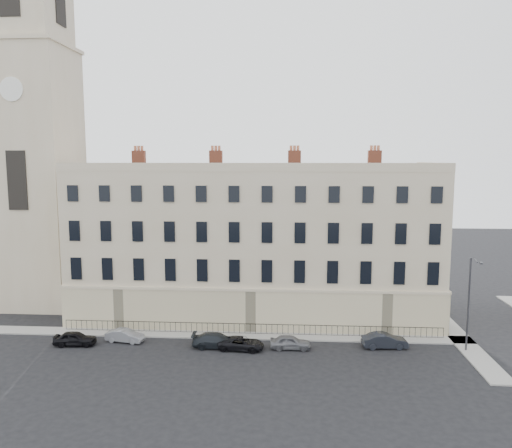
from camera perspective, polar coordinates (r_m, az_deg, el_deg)
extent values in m
plane|color=black|center=(42.20, 7.20, -15.10)|extent=(160.00, 160.00, 0.00)
cube|color=#BDAC8C|center=(51.75, -0.12, -2.18)|extent=(36.00, 12.00, 15.00)
cube|color=beige|center=(47.13, -0.62, -10.02)|extent=(36.10, 0.18, 4.00)
cube|color=beige|center=(54.84, 19.28, -7.93)|extent=(0.18, 12.10, 4.00)
cube|color=#BDAC8C|center=(45.20, -0.62, 6.50)|extent=(36.00, 0.35, 0.80)
cube|color=#BDAC8C|center=(52.93, 19.66, 6.20)|extent=(0.35, 12.00, 0.80)
cube|color=brown|center=(53.19, -13.23, 7.09)|extent=(1.30, 0.70, 2.00)
cube|color=brown|center=(51.45, -4.61, 7.25)|extent=(1.30, 0.70, 2.00)
cube|color=brown|center=(50.92, 4.41, 7.25)|extent=(1.30, 0.70, 2.00)
cube|color=brown|center=(51.64, 13.39, 7.08)|extent=(1.30, 0.70, 2.00)
cube|color=#BDAC8C|center=(59.62, -23.75, 4.75)|extent=(8.00, 8.00, 28.00)
cylinder|color=white|center=(56.43, -26.18, 13.67)|extent=(2.40, 0.14, 2.40)
cube|color=gray|center=(47.34, -5.65, -12.46)|extent=(48.00, 2.00, 0.12)
cube|color=gray|center=(51.99, 21.38, -11.11)|extent=(2.00, 24.00, 0.12)
cube|color=black|center=(46.94, -0.66, -11.35)|extent=(35.00, 0.04, 0.04)
cube|color=black|center=(47.24, -0.66, -12.39)|extent=(35.00, 0.04, 0.04)
imported|color=black|center=(47.27, -19.98, -12.20)|extent=(3.71, 1.70, 1.23)
imported|color=gray|center=(46.85, -14.75, -12.24)|extent=(3.56, 1.74, 1.12)
imported|color=black|center=(44.23, -4.49, -13.12)|extent=(4.31, 1.80, 1.24)
imported|color=black|center=(43.69, -1.72, -13.47)|extent=(4.07, 2.15, 1.09)
imported|color=slate|center=(43.88, 3.94, -13.33)|extent=(3.51, 1.44, 1.19)
imported|color=black|center=(45.37, 14.49, -12.78)|extent=(3.96, 1.63, 1.28)
cylinder|color=#34343A|center=(45.78, 23.10, -8.52)|extent=(0.16, 0.16, 8.05)
cylinder|color=#34343A|center=(44.32, 23.84, -3.86)|extent=(0.42, 1.49, 0.10)
cube|color=#34343A|center=(43.75, 24.33, -4.09)|extent=(0.28, 0.53, 0.12)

